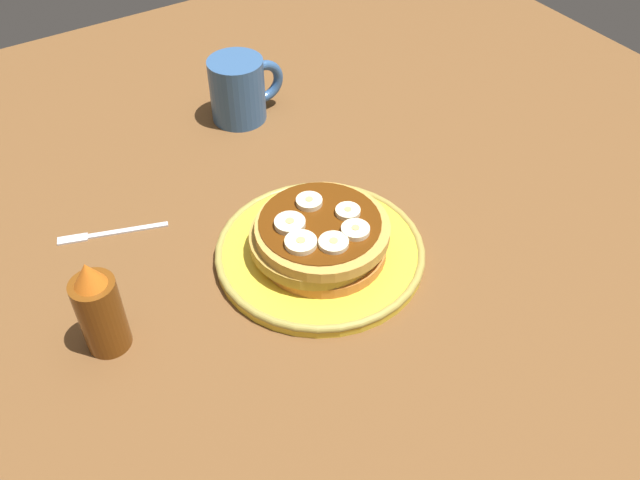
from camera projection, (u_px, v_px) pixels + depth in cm
name	position (u px, v px, depth cm)	size (l,w,h in cm)	color
ground_plane	(320.00, 266.00, 81.52)	(140.00, 140.00, 3.00)	brown
plate	(320.00, 252.00, 79.90)	(24.14, 24.14, 1.59)	yellow
pancake_stack	(320.00, 238.00, 77.68)	(15.66, 15.17, 4.27)	#C37331
banana_slice_0	(309.00, 202.00, 78.60)	(3.02, 3.02, 0.87)	#F3E4B8
banana_slice_1	(348.00, 212.00, 77.40)	(2.81, 2.81, 0.84)	#FBEFC2
banana_slice_2	(301.00, 243.00, 73.75)	(3.49, 3.49, 0.89)	#FDEDBB
banana_slice_3	(290.00, 224.00, 75.90)	(3.44, 3.44, 0.93)	beige
banana_slice_4	(355.00, 230.00, 75.20)	(3.15, 3.15, 0.86)	#FEEDC1
banana_slice_5	(334.00, 243.00, 73.82)	(3.26, 3.26, 0.77)	beige
coffee_mug	(240.00, 88.00, 98.15)	(11.28, 7.81, 9.16)	#33598C
fork	(106.00, 233.00, 83.06)	(12.63, 5.08, 0.50)	silver
syrup_bottle	(100.00, 310.00, 67.93)	(4.50, 4.50, 11.55)	brown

